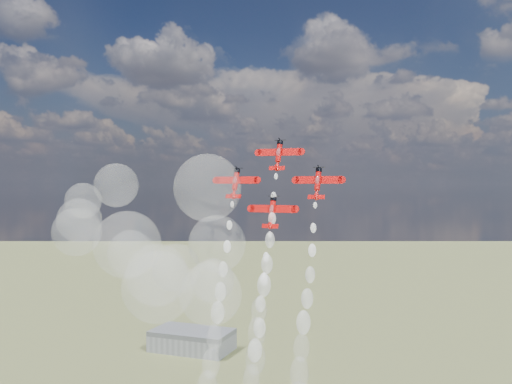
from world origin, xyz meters
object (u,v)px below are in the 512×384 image
object	(u,v)px
plane_lead	(279,155)
plane_left	(235,183)
plane_right	(318,182)
plane_slot	(272,211)
hangar	(192,340)

from	to	relation	value
plane_lead	plane_left	size ratio (longest dim) A/B	1.00
plane_lead	plane_right	xyz separation A→B (m)	(12.47, -2.98, -8.20)
plane_right	plane_slot	size ratio (longest dim) A/B	1.00
plane_left	hangar	bearing A→B (deg)	121.40
plane_left	plane_right	size ratio (longest dim) A/B	1.00
hangar	plane_left	distance (m)	211.14
hangar	plane_lead	xyz separation A→B (m)	(109.41, -155.85, 107.97)
hangar	plane_slot	distance (m)	215.73
hangar	plane_slot	world-z (taller)	plane_slot
plane_lead	plane_right	size ratio (longest dim) A/B	1.00
hangar	plane_right	xyz separation A→B (m)	(121.88, -158.84, 99.77)
plane_right	plane_slot	xyz separation A→B (m)	(-12.47, -2.98, -8.20)
plane_lead	plane_left	bearing A→B (deg)	-166.54
plane_slot	plane_lead	bearing A→B (deg)	90.00
hangar	plane_lead	size ratio (longest dim) A/B	3.75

